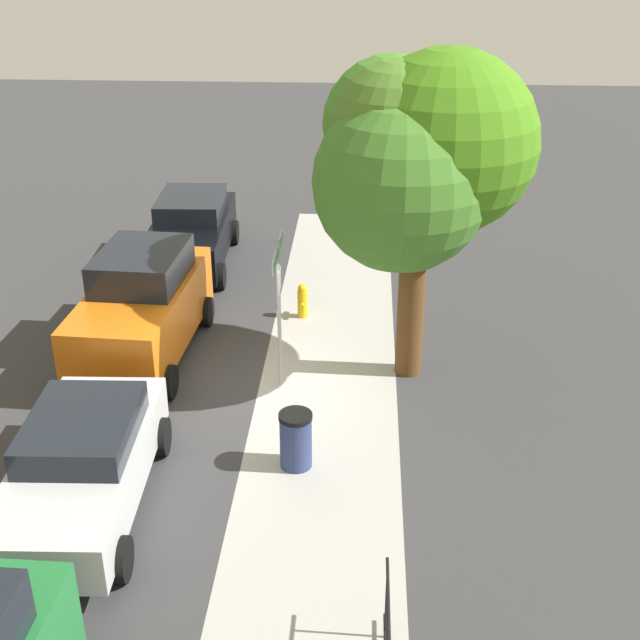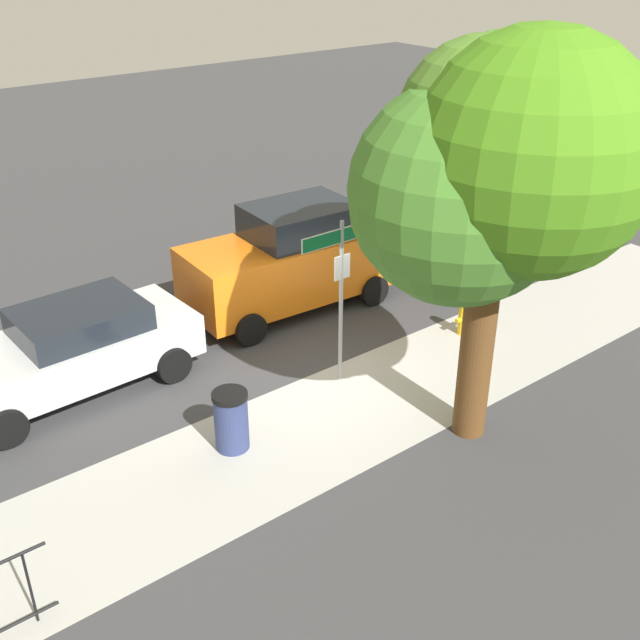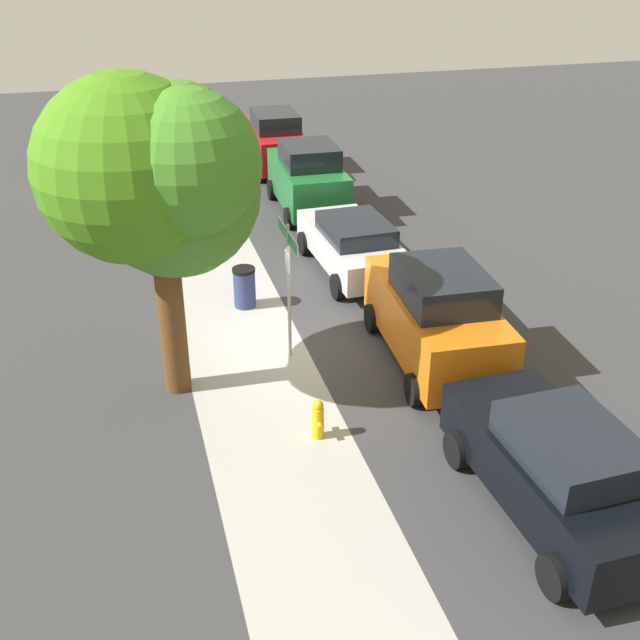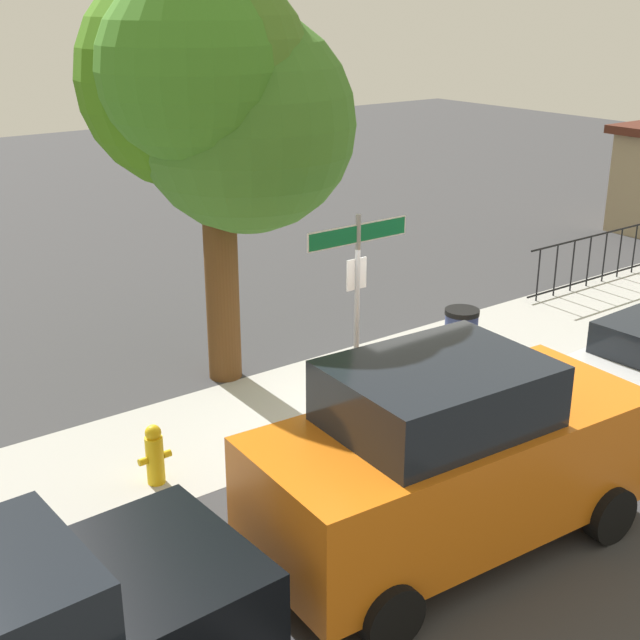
{
  "view_description": "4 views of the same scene",
  "coord_description": "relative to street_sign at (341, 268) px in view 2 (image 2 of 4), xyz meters",
  "views": [
    {
      "loc": [
        13.61,
        1.92,
        8.27
      ],
      "look_at": [
        -0.51,
        1.13,
        1.24
      ],
      "focal_mm": 47.46,
      "sensor_mm": 36.0,
      "label": 1
    },
    {
      "loc": [
        7.07,
        9.14,
        7.17
      ],
      "look_at": [
        0.21,
        0.37,
        1.3
      ],
      "focal_mm": 42.52,
      "sensor_mm": 36.0,
      "label": 2
    },
    {
      "loc": [
        -13.96,
        3.54,
        8.31
      ],
      "look_at": [
        -0.82,
        -0.09,
        1.08
      ],
      "focal_mm": 43.02,
      "sensor_mm": 36.0,
      "label": 3
    },
    {
      "loc": [
        -7.06,
        -7.96,
        5.54
      ],
      "look_at": [
        -0.74,
        0.51,
        1.61
      ],
      "focal_mm": 48.48,
      "sensor_mm": 36.0,
      "label": 4
    }
  ],
  "objects": [
    {
      "name": "ground_plane",
      "position": [
        0.21,
        -0.4,
        -2.13
      ],
      "size": [
        60.0,
        60.0,
        0.0
      ],
      "primitive_type": "plane",
      "color": "#38383A"
    },
    {
      "name": "sidewalk_strip",
      "position": [
        2.21,
        0.9,
        -2.13
      ],
      "size": [
        24.0,
        2.6,
        0.0
      ],
      "primitive_type": "cube",
      "color": "#A6A59F",
      "rests_on": "ground_plane"
    },
    {
      "name": "street_sign",
      "position": [
        0.0,
        0.0,
        0.0
      ],
      "size": [
        1.61,
        0.07,
        2.96
      ],
      "color": "#9EA0A5",
      "rests_on": "ground_plane"
    },
    {
      "name": "shade_tree",
      "position": [
        -0.68,
        2.37,
        2.22
      ],
      "size": [
        3.74,
        3.93,
        6.14
      ],
      "color": "brown",
      "rests_on": "ground_plane"
    },
    {
      "name": "car_black",
      "position": [
        -5.84,
        -2.79,
        -1.25
      ],
      "size": [
        4.39,
        2.11,
        1.73
      ],
      "rotation": [
        0.0,
        0.0,
        0.04
      ],
      "color": "black",
      "rests_on": "ground_plane"
    },
    {
      "name": "car_orange",
      "position": [
        -1.04,
        -2.83,
        -1.06
      ],
      "size": [
        4.48,
        2.22,
        2.18
      ],
      "rotation": [
        0.0,
        0.0,
        -0.06
      ],
      "color": "orange",
      "rests_on": "ground_plane"
    },
    {
      "name": "car_silver",
      "position": [
        3.76,
        -2.58,
        -1.35
      ],
      "size": [
        4.33,
        2.09,
        1.49
      ],
      "rotation": [
        0.0,
        0.0,
        0.03
      ],
      "color": "silver",
      "rests_on": "ground_plane"
    },
    {
      "name": "fire_hydrant",
      "position": [
        -2.96,
        0.2,
        -1.75
      ],
      "size": [
        0.42,
        0.22,
        0.78
      ],
      "color": "yellow",
      "rests_on": "ground_plane"
    },
    {
      "name": "trash_bin",
      "position": [
        2.54,
        0.5,
        -1.64
      ],
      "size": [
        0.55,
        0.55,
        0.98
      ],
      "color": "navy",
      "rests_on": "ground_plane"
    }
  ]
}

